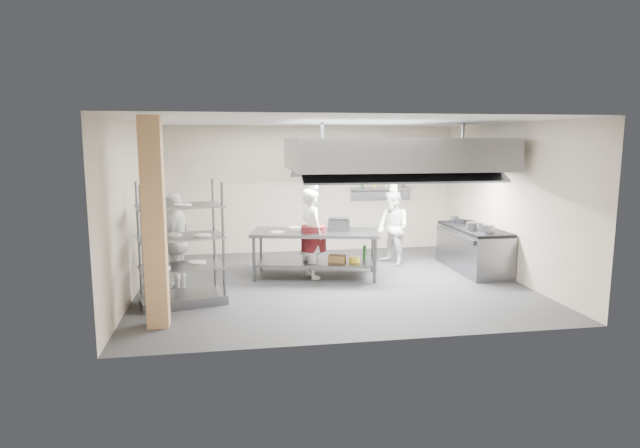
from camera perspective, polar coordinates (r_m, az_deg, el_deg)
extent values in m
plane|color=#28282A|center=(10.14, 1.18, -6.29)|extent=(7.00, 7.00, 0.00)
plane|color=silver|center=(9.79, 1.24, 10.91)|extent=(7.00, 7.00, 0.00)
plane|color=tan|center=(12.80, -1.30, 3.73)|extent=(7.00, 0.00, 7.00)
plane|color=tan|center=(9.83, -19.28, 1.63)|extent=(0.00, 6.00, 6.00)
plane|color=tan|center=(11.05, 19.36, 2.39)|extent=(0.00, 6.00, 6.00)
cube|color=tan|center=(7.87, -17.26, 0.02)|extent=(0.30, 0.30, 3.00)
cube|color=gray|center=(10.49, 7.87, 7.42)|extent=(4.00, 2.50, 0.60)
cube|color=white|center=(10.27, 3.01, 5.67)|extent=(1.60, 0.12, 0.04)
cube|color=white|center=(10.81, 12.41, 5.64)|extent=(1.60, 0.12, 0.04)
cube|color=gray|center=(13.02, 6.68, 3.77)|extent=(1.50, 0.28, 0.04)
cube|color=gray|center=(10.41, -0.49, -0.92)|extent=(2.60, 1.51, 0.06)
cube|color=slate|center=(10.52, -0.49, -4.04)|extent=(2.39, 1.37, 0.04)
cube|color=slate|center=(11.46, 16.03, -2.69)|extent=(0.80, 2.00, 0.84)
cube|color=black|center=(11.38, 16.13, -0.48)|extent=(0.78, 1.96, 0.06)
imported|color=silver|center=(10.35, -0.91, -1.02)|extent=(0.60, 0.74, 1.75)
imported|color=silver|center=(11.59, 7.78, -0.38)|extent=(0.86, 0.95, 1.60)
imported|color=silver|center=(9.73, -15.09, -1.93)|extent=(0.71, 1.11, 1.76)
cube|color=slate|center=(10.52, 2.01, -0.08)|extent=(0.49, 0.41, 0.21)
cube|color=#95663B|center=(10.40, 1.84, -3.70)|extent=(0.38, 0.33, 0.14)
cylinder|color=gray|center=(10.95, 15.94, -0.24)|extent=(0.24, 0.24, 0.16)
cylinder|color=white|center=(9.04, -14.54, -4.29)|extent=(0.28, 0.28, 0.05)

